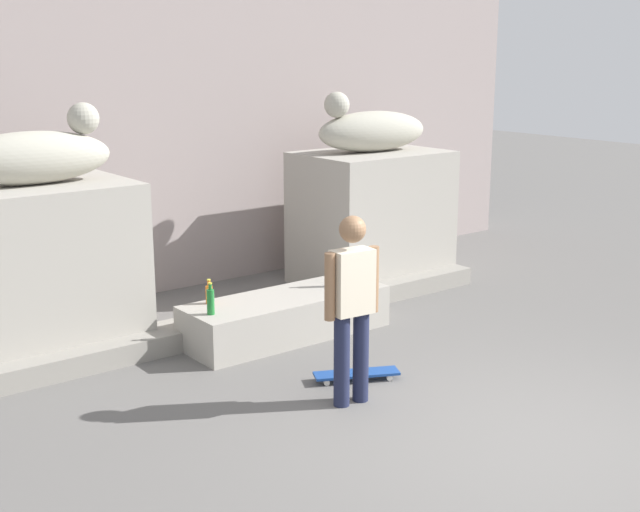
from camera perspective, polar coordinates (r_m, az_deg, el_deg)
The scene contains 14 objects.
ground_plane at distance 7.01m, azimuth 14.10°, elevation -12.26°, with size 40.00×40.00×0.00m, color #605E5B.
facade_wall at distance 11.02m, azimuth -10.78°, elevation 13.11°, with size 11.90×0.60×5.89m, color gray.
pedestal_left at distance 9.01m, azimuth -18.23°, elevation -0.86°, with size 1.86×1.34×1.72m, color #A39E93.
pedestal_right at distance 11.22m, azimuth 3.45°, elevation 2.60°, with size 1.86×1.34×1.72m, color #A39E93.
statue_reclining_left at distance 8.81m, azimuth -18.56°, elevation 6.40°, with size 1.62×0.62×0.78m.
statue_reclining_right at distance 11.03m, azimuth 3.38°, elevation 8.43°, with size 1.65×0.72×0.78m.
ledge_block at distance 9.16m, azimuth -2.28°, elevation -4.04°, with size 2.28×0.79×0.45m, color #A39E93.
skater at distance 7.27m, azimuth 2.14°, elevation -3.09°, with size 0.54×0.23×1.67m.
skateboard at distance 8.04m, azimuth 2.46°, elevation -7.87°, with size 0.81×0.53×0.08m.
bottle_green at distance 8.50m, azimuth -7.33°, elevation -3.01°, with size 0.08×0.08×0.33m.
bottle_blue at distance 9.41m, azimuth 0.75°, elevation -1.24°, with size 0.07×0.07×0.33m.
bottle_orange at distance 8.87m, azimuth -7.43°, elevation -2.52°, with size 0.07×0.07×0.26m.
bottle_brown at distance 9.41m, azimuth 3.13°, elevation -1.44°, with size 0.07×0.07×0.27m.
stair_step at distance 9.57m, azimuth -3.90°, elevation -4.04°, with size 6.28×0.50×0.22m, color gray.
Camera 1 is at (-5.06, -3.79, 3.03)m, focal length 47.85 mm.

